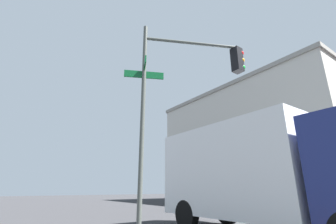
% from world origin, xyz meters
% --- Properties ---
extents(traffic_signal_near, '(1.85, 3.30, 6.03)m').
position_xyz_m(traffic_signal_near, '(-6.83, -6.03, 4.27)').
color(traffic_signal_near, '#474C47').
rests_on(traffic_signal_near, ground_plane).
extents(building_stucco, '(20.13, 24.72, 11.89)m').
position_xyz_m(building_stucco, '(-17.91, 20.21, 5.95)').
color(building_stucco, '#BCB7AD').
rests_on(building_stucco, ground_plane).
extents(box_truck_second, '(7.53, 2.48, 3.54)m').
position_xyz_m(box_truck_second, '(-6.93, -3.03, 1.94)').
color(box_truck_second, navy).
rests_on(box_truck_second, ground_plane).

